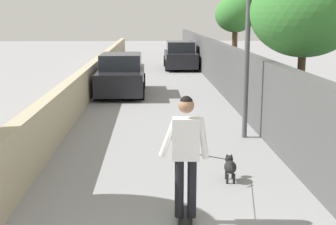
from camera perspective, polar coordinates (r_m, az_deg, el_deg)
name	(u,v)px	position (r m, az deg, el deg)	size (l,w,h in m)	color
ground_plane	(158,95)	(17.56, -1.19, 2.14)	(80.00, 80.00, 0.00)	gray
wall_left	(82,88)	(15.65, -10.48, 2.94)	(48.00, 0.30, 1.17)	tan
fence_right	(236,77)	(15.70, 8.32, 4.33)	(48.00, 0.30, 1.87)	#4C4C4C
tree_right_near	(305,13)	(11.38, 16.41, 11.67)	(2.52, 2.52, 4.05)	#473523
tree_right_mid	(235,15)	(22.68, 8.27, 11.73)	(1.95, 1.95, 3.87)	#473523
lamp_post	(248,17)	(11.24, 9.82, 11.44)	(0.36, 0.36, 4.22)	#4C4C51
skateboard	(185,218)	(6.87, 2.14, -12.77)	(0.81, 0.26, 0.08)	black
person_skateboarder	(186,147)	(6.51, 2.21, -4.28)	(0.25, 0.71, 1.77)	black
dog	(230,166)	(8.47, 7.60, -6.55)	(1.99, 1.06, 1.06)	black
car_near	(121,75)	(17.86, -5.75, 4.56)	(4.03, 1.80, 1.54)	black
car_far	(180,56)	(26.58, 1.51, 6.94)	(4.08, 1.80, 1.54)	black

